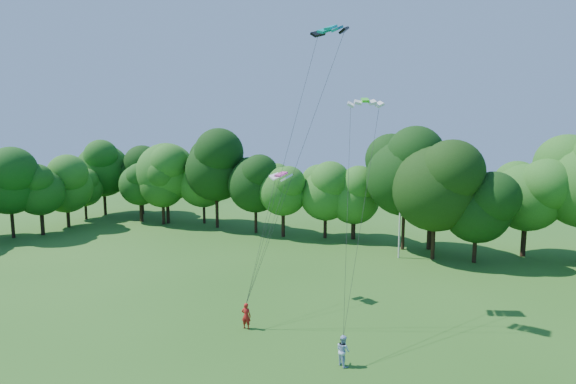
% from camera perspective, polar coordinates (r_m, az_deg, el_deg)
% --- Properties ---
extents(utility_pole, '(1.44, 0.43, 7.31)m').
position_cam_1_polar(utility_pole, '(49.55, 14.00, -3.90)').
color(utility_pole, beige).
rests_on(utility_pole, ground).
extents(kite_flyer_left, '(0.74, 0.55, 1.84)m').
position_cam_1_polar(kite_flyer_left, '(32.13, -5.33, -15.38)').
color(kite_flyer_left, '#B41917').
rests_on(kite_flyer_left, ground).
extents(kite_flyer_right, '(1.12, 1.06, 1.83)m').
position_cam_1_polar(kite_flyer_right, '(27.72, 7.01, -19.33)').
color(kite_flyer_right, '#A9C1EA').
rests_on(kite_flyer_right, ground).
extents(kite_teal, '(2.57, 1.33, 0.52)m').
position_cam_1_polar(kite_teal, '(32.24, 5.46, 20.08)').
color(kite_teal, '#049295').
rests_on(kite_teal, ground).
extents(kite_green, '(2.87, 2.15, 0.44)m').
position_cam_1_polar(kite_green, '(34.24, 9.76, 11.42)').
color(kite_green, '#38E021').
rests_on(kite_green, ground).
extents(kite_pink, '(2.12, 1.49, 0.39)m').
position_cam_1_polar(kite_pink, '(35.86, -0.89, 2.27)').
color(kite_pink, '#CE398F').
rests_on(kite_pink, ground).
extents(tree_back_west, '(7.13, 7.13, 10.37)m').
position_cam_1_polar(tree_back_west, '(67.98, -15.68, 1.40)').
color(tree_back_west, black).
rests_on(tree_back_west, ground).
extents(tree_back_center, '(9.88, 9.88, 14.38)m').
position_cam_1_polar(tree_back_center, '(49.35, 18.27, 2.00)').
color(tree_back_center, black).
rests_on(tree_back_center, ground).
extents(tree_flank_west, '(8.12, 8.12, 11.82)m').
position_cam_1_polar(tree_flank_west, '(66.88, -31.91, 1.22)').
color(tree_flank_west, black).
rests_on(tree_flank_west, ground).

